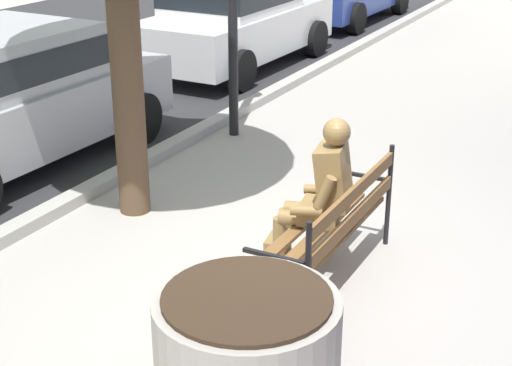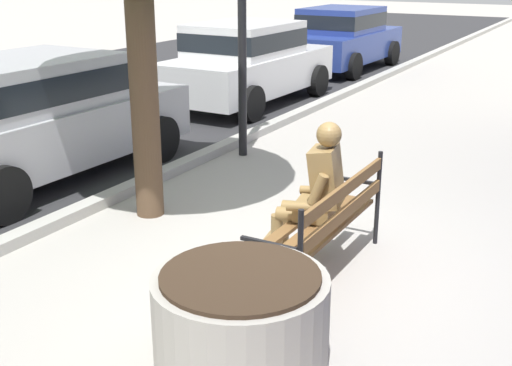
{
  "view_description": "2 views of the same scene",
  "coord_description": "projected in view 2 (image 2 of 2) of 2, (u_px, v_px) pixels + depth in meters",
  "views": [
    {
      "loc": [
        -5.29,
        -2.1,
        3.19
      ],
      "look_at": [
        -0.01,
        0.67,
        0.75
      ],
      "focal_mm": 54.57,
      "sensor_mm": 36.0,
      "label": 1
    },
    {
      "loc": [
        -4.96,
        -2.1,
        2.68
      ],
      "look_at": [
        -0.01,
        0.67,
        0.75
      ],
      "focal_mm": 46.17,
      "sensor_mm": 36.0,
      "label": 2
    }
  ],
  "objects": [
    {
      "name": "ground_plane",
      "position": [
        322.0,
        273.0,
        5.93
      ],
      "size": [
        80.0,
        80.0,
        0.0
      ],
      "primitive_type": "plane",
      "color": "#ADA8A0"
    },
    {
      "name": "curb_stone",
      "position": [
        81.0,
        210.0,
        7.25
      ],
      "size": [
        60.0,
        0.2,
        0.12
      ],
      "primitive_type": "cube",
      "color": "#B2AFA8",
      "rests_on": "ground"
    },
    {
      "name": "park_bench",
      "position": [
        327.0,
        218.0,
        5.73
      ],
      "size": [
        1.8,
        0.53,
        0.95
      ],
      "color": "brown",
      "rests_on": "ground"
    },
    {
      "name": "bronze_statue_seated",
      "position": [
        310.0,
        197.0,
        5.88
      ],
      "size": [
        0.59,
        0.84,
        1.37
      ],
      "color": "olive",
      "rests_on": "ground"
    },
    {
      "name": "concrete_planter",
      "position": [
        241.0,
        322.0,
        4.45
      ],
      "size": [
        1.2,
        1.2,
        0.72
      ],
      "color": "#A8A399",
      "rests_on": "ground"
    },
    {
      "name": "parked_car_silver",
      "position": [
        35.0,
        114.0,
        8.25
      ],
      "size": [
        4.14,
        1.99,
        1.56
      ],
      "color": "#B7B7BC",
      "rests_on": "ground"
    },
    {
      "name": "parked_car_white",
      "position": [
        247.0,
        61.0,
        12.66
      ],
      "size": [
        4.14,
        1.99,
        1.56
      ],
      "color": "silver",
      "rests_on": "ground"
    },
    {
      "name": "parked_car_blue",
      "position": [
        343.0,
        36.0,
        16.66
      ],
      "size": [
        4.14,
        1.99,
        1.56
      ],
      "color": "navy",
      "rests_on": "ground"
    }
  ]
}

